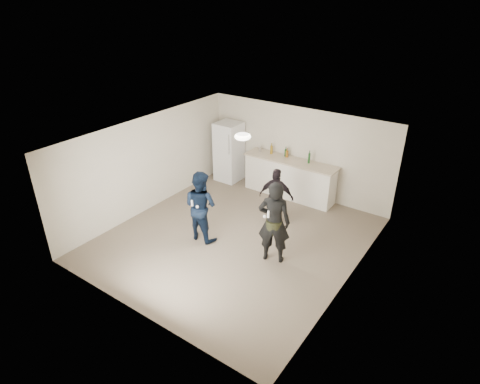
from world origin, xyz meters
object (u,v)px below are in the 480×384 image
Objects in this scene: counter at (289,179)px; man at (201,206)px; fridge at (229,152)px; shaker at (260,149)px; woman at (274,222)px; spectator at (276,197)px.

man is at bearing -101.80° from counter.
shaker is at bearing 7.82° from fridge.
fridge reaches higher than shaker.
woman is (2.21, -2.93, -0.24)m from shaker.
woman is (1.82, 0.21, 0.08)m from man.
fridge is 4.27m from woman.
fridge is 10.59× the size of shaker.
counter is 1.44× the size of fridge.
woman is at bearing -67.64° from counter.
counter is at bearing -88.04° from woman.
woman reaches higher than shaker.
woman is 1.28× the size of spectator.
shaker is (-1.03, 0.07, 0.65)m from counter.
man is at bearing -13.73° from woman.
shaker is 2.19m from spectator.
fridge reaches higher than man.
spectator is at bearing -82.15° from woman.
shaker is (1.02, 0.14, 0.28)m from fridge.
shaker is 3.68m from woman.
fridge is at bearing -178.04° from counter.
spectator is (2.49, -1.42, -0.17)m from fridge.
woman is 1.57m from spectator.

